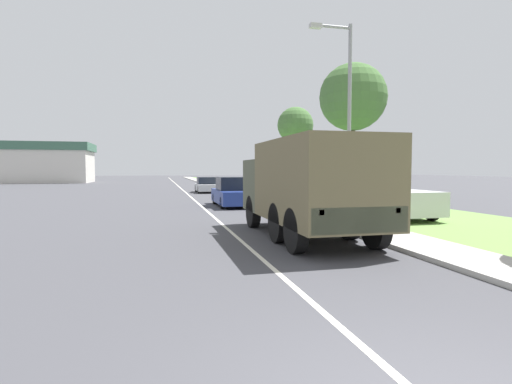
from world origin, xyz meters
TOP-DOWN VIEW (x-y plane):
  - ground_plane at (0.00, 40.00)m, footprint 180.00×180.00m
  - lane_centre_stripe at (0.00, 40.00)m, footprint 0.12×120.00m
  - sidewalk_right at (4.50, 40.00)m, footprint 1.80×120.00m
  - grass_strip_right at (8.90, 40.00)m, footprint 7.00×120.00m
  - military_truck at (2.08, 8.81)m, footprint 2.52×6.92m
  - car_nearest_ahead at (1.76, 19.78)m, footprint 1.86×4.68m
  - car_second_ahead at (1.80, 33.30)m, footprint 1.75×4.10m
  - pickup_truck at (7.47, 13.24)m, footprint 2.00×5.16m
  - lamp_post at (4.55, 11.45)m, footprint 1.69×0.24m
  - tree_mid_right at (9.78, 20.97)m, footprint 4.27×4.27m
  - tree_far_right at (10.06, 32.80)m, footprint 3.34×3.34m
  - building_distant at (-21.33, 64.77)m, footprint 17.78×9.04m

SIDE VIEW (x-z plane):
  - ground_plane at x=0.00m, z-range 0.00..0.00m
  - lane_centre_stripe at x=0.00m, z-range 0.00..0.00m
  - grass_strip_right at x=8.90m, z-range 0.00..0.02m
  - sidewalk_right at x=4.50m, z-range 0.00..0.12m
  - car_second_ahead at x=1.80m, z-range -0.06..1.32m
  - car_nearest_ahead at x=1.76m, z-range -0.09..1.56m
  - pickup_truck at x=7.47m, z-range -0.03..1.74m
  - military_truck at x=2.08m, z-range 0.17..3.11m
  - building_distant at x=-21.33m, z-range 0.04..6.14m
  - lamp_post at x=4.55m, z-range 0.80..8.21m
  - tree_far_right at x=10.06m, z-range 2.22..10.05m
  - tree_mid_right at x=9.78m, z-range 2.25..11.06m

